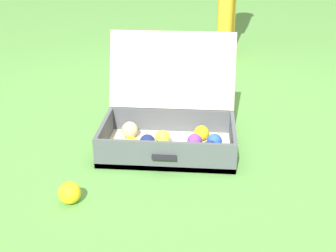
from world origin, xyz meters
The scene contains 3 objects.
ground_plane centered at (0.00, 0.00, 0.00)m, with size 16.00×16.00×0.00m, color #569342.
open_suitcase centered at (0.02, 0.04, 0.12)m, with size 0.64×0.55×0.52m.
stray_ball_on_grass centered at (-0.34, -0.50, 0.05)m, with size 0.09×0.09×0.09m, color yellow.
Camera 1 is at (0.18, -1.98, 1.04)m, focal length 48.34 mm.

